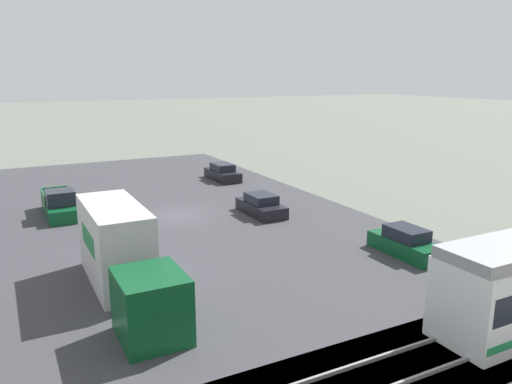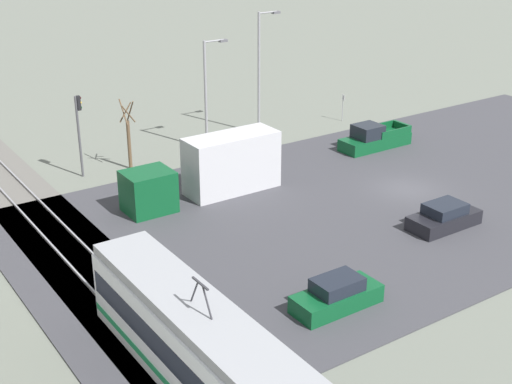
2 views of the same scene
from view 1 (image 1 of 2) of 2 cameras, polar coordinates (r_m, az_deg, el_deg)
ground_plane at (r=34.57m, az=-8.73°, el=-2.76°), size 320.00×320.00×0.00m
road_surface at (r=34.56m, az=-8.73°, el=-2.70°), size 23.17×49.02×0.08m
rail_bed at (r=17.76m, az=15.05°, el=-19.29°), size 66.10×4.40×0.22m
box_truck at (r=22.64m, az=-15.01°, el=-7.08°), size 2.37×10.19×3.66m
pickup_truck at (r=36.52m, az=-21.49°, el=-1.40°), size 1.93×5.64×1.88m
sedan_car_0 at (r=34.28m, az=0.60°, el=-1.59°), size 1.90×4.29×1.42m
sedan_car_1 at (r=45.59m, az=-3.84°, el=2.18°), size 1.86×4.48×1.50m
sedan_car_2 at (r=27.90m, az=16.74°, el=-5.63°), size 1.71×4.26×1.50m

